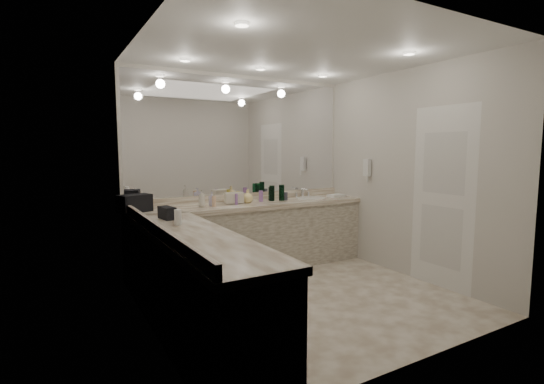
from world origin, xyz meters
TOP-DOWN VIEW (x-y plane):
  - floor at (0.00, 0.00)m, footprint 3.20×3.20m
  - ceiling at (0.00, 0.00)m, footprint 3.20×3.20m
  - wall_back at (0.00, 1.50)m, footprint 3.20×0.02m
  - wall_left at (-1.60, 0.00)m, footprint 0.02×3.00m
  - wall_right at (1.60, 0.00)m, footprint 0.02×3.00m
  - vanity_back_base at (0.00, 1.20)m, footprint 3.20×0.60m
  - vanity_back_top at (0.00, 1.19)m, footprint 3.20×0.64m
  - vanity_left_base at (-1.30, -0.30)m, footprint 0.60×2.40m
  - vanity_left_top at (-1.29, -0.30)m, footprint 0.64×2.42m
  - backsplash_back at (0.00, 1.48)m, footprint 3.20×0.04m
  - backsplash_left at (-1.58, 0.00)m, footprint 0.04×3.00m
  - mirror_back at (0.00, 1.49)m, footprint 3.12×0.01m
  - mirror_left at (-1.59, 0.00)m, footprint 0.01×2.92m
  - sink at (0.95, 1.20)m, footprint 0.44×0.44m
  - faucet at (0.95, 1.41)m, footprint 0.24×0.16m
  - wall_phone at (1.56, 0.70)m, footprint 0.06×0.10m
  - door at (1.59, -0.50)m, footprint 0.02×0.82m
  - black_toiletry_bag at (-1.50, 1.19)m, footprint 0.39×0.32m
  - black_bag_spill at (-1.30, 0.56)m, footprint 0.14×0.25m
  - cream_cosmetic_case at (-0.23, 1.26)m, footprint 0.26×0.19m
  - hand_towel at (1.38, 1.14)m, footprint 0.25×0.18m
  - lotion_left at (-1.30, 0.18)m, footprint 0.07×0.07m
  - soap_bottle_a at (-0.71, 1.17)m, footprint 0.10×0.10m
  - soap_bottle_b at (-0.56, 1.22)m, footprint 0.10×0.10m
  - soap_bottle_c at (-0.05, 1.22)m, footprint 0.18×0.18m
  - green_bottle_0 at (0.35, 1.28)m, footprint 0.07×0.07m
  - green_bottle_1 at (0.45, 1.20)m, footprint 0.07×0.07m
  - green_bottle_2 at (0.32, 1.23)m, footprint 0.07×0.07m
  - green_bottle_3 at (0.47, 1.20)m, footprint 0.06×0.06m
  - green_bottle_4 at (0.34, 1.29)m, footprint 0.06×0.06m
  - amenity_bottle_0 at (-0.14, 1.33)m, footprint 0.05×0.05m
  - amenity_bottle_1 at (0.52, 1.20)m, footprint 0.06×0.06m
  - amenity_bottle_2 at (-0.56, 1.13)m, footprint 0.05×0.05m
  - amenity_bottle_3 at (-0.25, 1.15)m, footprint 0.04×0.04m
  - amenity_bottle_4 at (0.16, 1.24)m, footprint 0.06×0.06m

SIDE VIEW (x-z plane):
  - floor at x=0.00m, z-range 0.00..0.00m
  - vanity_back_base at x=0.00m, z-range 0.00..0.84m
  - vanity_left_base at x=-1.30m, z-range 0.00..0.84m
  - vanity_back_top at x=0.00m, z-range 0.84..0.90m
  - vanity_left_top at x=-1.29m, z-range 0.84..0.90m
  - sink at x=0.95m, z-range 0.88..0.91m
  - hand_towel at x=1.38m, z-range 0.90..0.94m
  - backsplash_back at x=0.00m, z-range 0.90..1.00m
  - backsplash_left at x=-1.58m, z-range 0.90..1.00m
  - amenity_bottle_1 at x=0.52m, z-range 0.90..1.01m
  - black_bag_spill at x=-1.30m, z-range 0.90..1.03m
  - amenity_bottle_2 at x=-0.56m, z-range 0.90..1.03m
  - cream_cosmetic_case at x=-0.23m, z-range 0.90..1.04m
  - faucet at x=0.95m, z-range 0.90..1.04m
  - amenity_bottle_3 at x=-0.25m, z-range 0.90..1.04m
  - amenity_bottle_0 at x=-0.14m, z-range 0.90..1.05m
  - amenity_bottle_4 at x=0.16m, z-range 0.90..1.05m
  - lotion_left at x=-1.30m, z-range 0.90..1.05m
  - soap_bottle_b at x=-0.56m, z-range 0.90..1.08m
  - soap_bottle_c at x=-0.05m, z-range 0.90..1.08m
  - green_bottle_4 at x=0.34m, z-range 0.90..1.09m
  - black_toiletry_bag at x=-1.50m, z-range 0.90..1.10m
  - green_bottle_2 at x=0.32m, z-range 0.90..1.10m
  - green_bottle_0 at x=0.35m, z-range 0.90..1.11m
  - soap_bottle_a at x=-0.71m, z-range 0.90..1.12m
  - green_bottle_3 at x=0.47m, z-range 0.90..1.12m
  - green_bottle_1 at x=0.45m, z-range 0.90..1.12m
  - door at x=1.59m, z-range 0.00..2.10m
  - wall_back at x=0.00m, z-range 0.00..2.60m
  - wall_left at x=-1.60m, z-range 0.00..2.60m
  - wall_right at x=1.60m, z-range 0.00..2.60m
  - wall_phone at x=1.56m, z-range 1.23..1.47m
  - mirror_back at x=0.00m, z-range 1.00..2.55m
  - mirror_left at x=-1.59m, z-range 1.00..2.55m
  - ceiling at x=0.00m, z-range 2.60..2.60m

